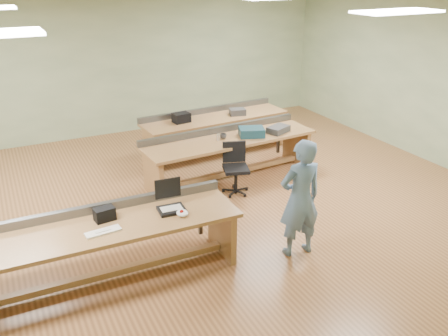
{
  "coord_description": "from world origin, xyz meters",
  "views": [
    {
      "loc": [
        -2.41,
        -6.29,
        3.53
      ],
      "look_at": [
        0.42,
        -0.6,
        0.8
      ],
      "focal_mm": 38.0,
      "sensor_mm": 36.0,
      "label": 1
    }
  ],
  "objects_px": {
    "workbench_front": "(108,238)",
    "laptop_base": "(172,210)",
    "task_chair": "(235,175)",
    "person": "(300,199)",
    "parts_bin_teal": "(252,132)",
    "mug": "(223,136)",
    "workbench_mid": "(229,148)",
    "camera_bag": "(104,214)",
    "workbench_back": "(215,126)",
    "drinks_can": "(218,137)",
    "parts_bin_grey": "(278,129)"
  },
  "relations": [
    {
      "from": "workbench_back",
      "to": "person",
      "type": "bearing_deg",
      "value": -102.93
    },
    {
      "from": "workbench_mid",
      "to": "task_chair",
      "type": "xyz_separation_m",
      "value": [
        -0.19,
        -0.6,
        -0.25
      ]
    },
    {
      "from": "workbench_mid",
      "to": "laptop_base",
      "type": "distance_m",
      "value": 2.79
    },
    {
      "from": "workbench_back",
      "to": "person",
      "type": "xyz_separation_m",
      "value": [
        -0.61,
        -3.82,
        0.24
      ]
    },
    {
      "from": "workbench_back",
      "to": "workbench_front",
      "type": "bearing_deg",
      "value": -135.88
    },
    {
      "from": "task_chair",
      "to": "mug",
      "type": "height_order",
      "value": "task_chair"
    },
    {
      "from": "parts_bin_grey",
      "to": "mug",
      "type": "height_order",
      "value": "parts_bin_grey"
    },
    {
      "from": "laptop_base",
      "to": "camera_bag",
      "type": "bearing_deg",
      "value": 173.87
    },
    {
      "from": "workbench_mid",
      "to": "parts_bin_teal",
      "type": "distance_m",
      "value": 0.48
    },
    {
      "from": "person",
      "to": "parts_bin_teal",
      "type": "xyz_separation_m",
      "value": [
        0.69,
        2.47,
        0.03
      ]
    },
    {
      "from": "workbench_back",
      "to": "camera_bag",
      "type": "xyz_separation_m",
      "value": [
        -2.95,
        -3.17,
        0.27
      ]
    },
    {
      "from": "camera_bag",
      "to": "parts_bin_teal",
      "type": "relative_size",
      "value": 0.55
    },
    {
      "from": "person",
      "to": "parts_bin_grey",
      "type": "relative_size",
      "value": 3.91
    },
    {
      "from": "parts_bin_teal",
      "to": "parts_bin_grey",
      "type": "xyz_separation_m",
      "value": [
        0.53,
        -0.03,
        -0.02
      ]
    },
    {
      "from": "workbench_mid",
      "to": "person",
      "type": "height_order",
      "value": "person"
    },
    {
      "from": "mug",
      "to": "workbench_front",
      "type": "bearing_deg",
      "value": -141.22
    },
    {
      "from": "camera_bag",
      "to": "laptop_base",
      "type": "bearing_deg",
      "value": -17.79
    },
    {
      "from": "parts_bin_grey",
      "to": "workbench_back",
      "type": "bearing_deg",
      "value": 114.07
    },
    {
      "from": "person",
      "to": "parts_bin_grey",
      "type": "xyz_separation_m",
      "value": [
        1.23,
        2.44,
        0.01
      ]
    },
    {
      "from": "laptop_base",
      "to": "person",
      "type": "bearing_deg",
      "value": -13.78
    },
    {
      "from": "task_chair",
      "to": "drinks_can",
      "type": "relative_size",
      "value": 7.71
    },
    {
      "from": "person",
      "to": "parts_bin_teal",
      "type": "relative_size",
      "value": 3.7
    },
    {
      "from": "parts_bin_teal",
      "to": "mug",
      "type": "bearing_deg",
      "value": 168.92
    },
    {
      "from": "parts_bin_grey",
      "to": "mug",
      "type": "bearing_deg",
      "value": 172.81
    },
    {
      "from": "camera_bag",
      "to": "parts_bin_grey",
      "type": "bearing_deg",
      "value": 19.21
    },
    {
      "from": "workbench_front",
      "to": "workbench_mid",
      "type": "relative_size",
      "value": 0.99
    },
    {
      "from": "workbench_mid",
      "to": "parts_bin_teal",
      "type": "height_order",
      "value": "parts_bin_teal"
    },
    {
      "from": "drinks_can",
      "to": "workbench_front",
      "type": "bearing_deg",
      "value": -140.4
    },
    {
      "from": "mug",
      "to": "drinks_can",
      "type": "xyz_separation_m",
      "value": [
        -0.11,
        -0.03,
        0.01
      ]
    },
    {
      "from": "workbench_front",
      "to": "workbench_mid",
      "type": "height_order",
      "value": "same"
    },
    {
      "from": "workbench_mid",
      "to": "parts_bin_grey",
      "type": "relative_size",
      "value": 7.79
    },
    {
      "from": "drinks_can",
      "to": "mug",
      "type": "bearing_deg",
      "value": 16.61
    },
    {
      "from": "workbench_back",
      "to": "camera_bag",
      "type": "distance_m",
      "value": 4.34
    },
    {
      "from": "laptop_base",
      "to": "parts_bin_teal",
      "type": "xyz_separation_m",
      "value": [
        2.25,
        1.97,
        0.06
      ]
    },
    {
      "from": "workbench_back",
      "to": "laptop_base",
      "type": "xyz_separation_m",
      "value": [
        -2.17,
        -3.32,
        0.21
      ]
    },
    {
      "from": "person",
      "to": "laptop_base",
      "type": "distance_m",
      "value": 1.63
    },
    {
      "from": "laptop_base",
      "to": "drinks_can",
      "type": "distance_m",
      "value": 2.61
    },
    {
      "from": "workbench_front",
      "to": "workbench_mid",
      "type": "distance_m",
      "value": 3.35
    },
    {
      "from": "workbench_mid",
      "to": "person",
      "type": "distance_m",
      "value": 2.6
    },
    {
      "from": "workbench_front",
      "to": "drinks_can",
      "type": "distance_m",
      "value": 3.15
    },
    {
      "from": "camera_bag",
      "to": "mug",
      "type": "xyz_separation_m",
      "value": [
        2.52,
        1.93,
        -0.04
      ]
    },
    {
      "from": "parts_bin_teal",
      "to": "mug",
      "type": "relative_size",
      "value": 3.82
    },
    {
      "from": "workbench_front",
      "to": "parts_bin_teal",
      "type": "xyz_separation_m",
      "value": [
        3.04,
        1.94,
        0.26
      ]
    },
    {
      "from": "camera_bag",
      "to": "task_chair",
      "type": "height_order",
      "value": "camera_bag"
    },
    {
      "from": "workbench_front",
      "to": "workbench_back",
      "type": "relative_size",
      "value": 1.04
    },
    {
      "from": "task_chair",
      "to": "person",
      "type": "bearing_deg",
      "value": -75.49
    },
    {
      "from": "task_chair",
      "to": "parts_bin_teal",
      "type": "relative_size",
      "value": 1.97
    },
    {
      "from": "mug",
      "to": "drinks_can",
      "type": "distance_m",
      "value": 0.12
    },
    {
      "from": "workbench_mid",
      "to": "workbench_back",
      "type": "relative_size",
      "value": 1.05
    },
    {
      "from": "workbench_front",
      "to": "laptop_base",
      "type": "relative_size",
      "value": 9.72
    }
  ]
}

